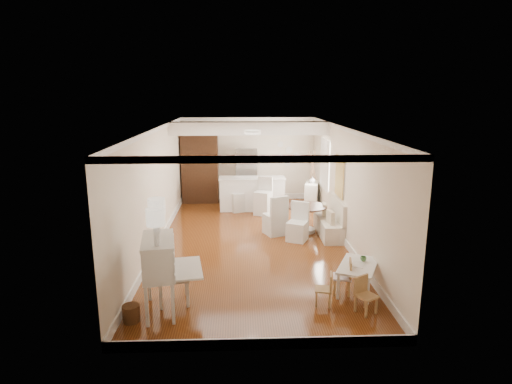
{
  "coord_description": "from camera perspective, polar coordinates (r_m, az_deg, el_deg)",
  "views": [
    {
      "loc": [
        -0.3,
        -9.94,
        3.58
      ],
      "look_at": [
        0.11,
        0.3,
        1.21
      ],
      "focal_mm": 30.0,
      "sensor_mm": 36.0,
      "label": 1
    }
  ],
  "objects": [
    {
      "name": "wicker_basket",
      "position": [
        7.39,
        -16.31,
        -15.27
      ],
      "size": [
        0.32,
        0.32,
        0.28
      ],
      "primitive_type": "cylinder",
      "rotation": [
        0.0,
        0.0,
        -0.15
      ],
      "color": "#56331B",
      "rests_on": "ground"
    },
    {
      "name": "kids_chair_c",
      "position": [
        7.51,
        14.5,
        -13.2
      ],
      "size": [
        0.42,
        0.42,
        0.63
      ],
      "primitive_type": "cube",
      "rotation": [
        0.0,
        0.0,
        0.54
      ],
      "color": "#B08350",
      "rests_on": "ground"
    },
    {
      "name": "slip_chair_far",
      "position": [
        11.07,
        2.56,
        -3.03
      ],
      "size": [
        0.66,
        0.67,
        1.05
      ],
      "primitive_type": "cube",
      "rotation": [
        0.0,
        0.0,
        -2.73
      ],
      "color": "silver",
      "rests_on": "ground"
    },
    {
      "name": "branch_vase",
      "position": [
        13.54,
        7.54,
        1.63
      ],
      "size": [
        0.23,
        0.23,
        0.2
      ],
      "primitive_type": "imported",
      "rotation": [
        0.0,
        0.0,
        0.21
      ],
      "color": "silver",
      "rests_on": "sideboard"
    },
    {
      "name": "gustavian_armchair",
      "position": [
        7.68,
        -11.0,
        -10.84
      ],
      "size": [
        0.67,
        0.67,
        1.01
      ],
      "primitive_type": "cube",
      "rotation": [
        0.0,
        0.0,
        1.74
      ],
      "color": "silver",
      "rests_on": "ground"
    },
    {
      "name": "pantry_cabinet",
      "position": [
        14.38,
        -7.46,
        3.17
      ],
      "size": [
        1.2,
        0.6,
        2.3
      ],
      "primitive_type": "cube",
      "color": "#381E11",
      "rests_on": "ground"
    },
    {
      "name": "secretary_bureau",
      "position": [
        7.36,
        -12.74,
        -10.81
      ],
      "size": [
        1.16,
        1.17,
        1.29
      ],
      "primitive_type": "cube",
      "rotation": [
        0.0,
        0.0,
        0.16
      ],
      "color": "silver",
      "rests_on": "ground"
    },
    {
      "name": "kids_chair_a",
      "position": [
        7.64,
        8.97,
        -12.62
      ],
      "size": [
        0.34,
        0.34,
        0.59
      ],
      "primitive_type": "cube",
      "rotation": [
        0.0,
        0.0,
        -1.77
      ],
      "color": "#A8814C",
      "rests_on": "ground"
    },
    {
      "name": "pencil_cup",
      "position": [
        8.33,
        14.12,
        -8.64
      ],
      "size": [
        0.13,
        0.13,
        0.09
      ],
      "primitive_type": "imported",
      "rotation": [
        0.0,
        0.0,
        0.21
      ],
      "color": "#518950",
      "rests_on": "kids_table"
    },
    {
      "name": "fridge",
      "position": [
        14.35,
        0.14,
        2.25
      ],
      "size": [
        0.75,
        0.65,
        1.8
      ],
      "primitive_type": "imported",
      "color": "silver",
      "rests_on": "ground"
    },
    {
      "name": "dining_table",
      "position": [
        11.34,
        6.7,
        -3.58
      ],
      "size": [
        1.38,
        1.38,
        0.72
      ],
      "primitive_type": "cylinder",
      "rotation": [
        0.0,
        0.0,
        0.42
      ],
      "color": "#432215",
      "rests_on": "ground"
    },
    {
      "name": "bar_stool_left",
      "position": [
        13.2,
        -2.5,
        -0.64
      ],
      "size": [
        0.48,
        0.48,
        0.93
      ],
      "primitive_type": "cube",
      "rotation": [
        0.0,
        0.0,
        0.36
      ],
      "color": "silver",
      "rests_on": "ground"
    },
    {
      "name": "banquette",
      "position": [
        11.12,
        9.69,
        -3.31
      ],
      "size": [
        0.52,
        1.6,
        0.98
      ],
      "primitive_type": "cube",
      "color": "silver",
      "rests_on": "ground"
    },
    {
      "name": "sideboard",
      "position": [
        13.69,
        7.44,
        -0.46
      ],
      "size": [
        0.59,
        0.94,
        0.84
      ],
      "primitive_type": "cube",
      "rotation": [
        0.0,
        0.0,
        -0.25
      ],
      "color": "silver",
      "rests_on": "ground"
    },
    {
      "name": "bar_stool_right",
      "position": [
        12.83,
        0.94,
        -0.57
      ],
      "size": [
        0.6,
        0.6,
        1.13
      ],
      "primitive_type": "cube",
      "rotation": [
        0.0,
        0.0,
        -0.43
      ],
      "color": "white",
      "rests_on": "ground"
    },
    {
      "name": "slip_chair_near",
      "position": [
        10.63,
        5.55,
        -4.01
      ],
      "size": [
        0.62,
        0.62,
        0.96
      ],
      "primitive_type": "cube",
      "rotation": [
        0.0,
        0.0,
        -0.45
      ],
      "color": "white",
      "rests_on": "ground"
    },
    {
      "name": "breakfast_counter",
      "position": [
        13.4,
        -0.52,
        -0.21
      ],
      "size": [
        2.05,
        0.65,
        1.03
      ],
      "primitive_type": "cube",
      "color": "white",
      "rests_on": "ground"
    },
    {
      "name": "kids_chair_b",
      "position": [
        8.07,
        11.4,
        -10.97
      ],
      "size": [
        0.38,
        0.38,
        0.67
      ],
      "primitive_type": "cube",
      "rotation": [
        0.0,
        0.0,
        -1.77
      ],
      "color": "tan",
      "rests_on": "ground"
    },
    {
      "name": "room",
      "position": [
        10.39,
        -0.41,
        4.16
      ],
      "size": [
        9.0,
        9.04,
        2.82
      ],
      "color": "brown",
      "rests_on": "ground"
    },
    {
      "name": "kids_table",
      "position": [
        8.26,
        13.37,
        -11.05
      ],
      "size": [
        1.0,
        1.2,
        0.52
      ],
      "primitive_type": "cube",
      "rotation": [
        0.0,
        0.0,
        -0.43
      ],
      "color": "white",
      "rests_on": "ground"
    }
  ]
}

